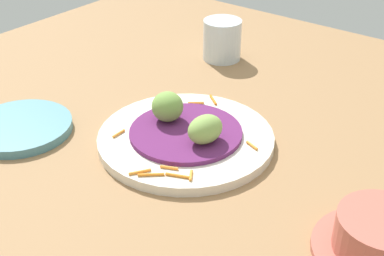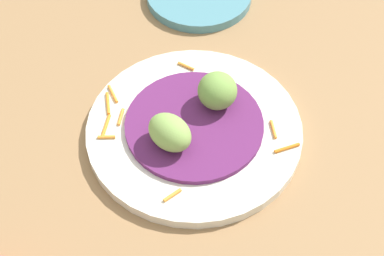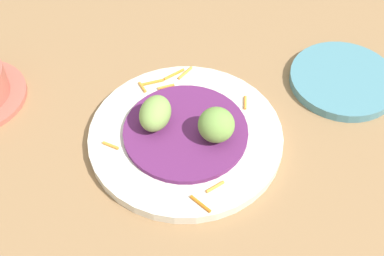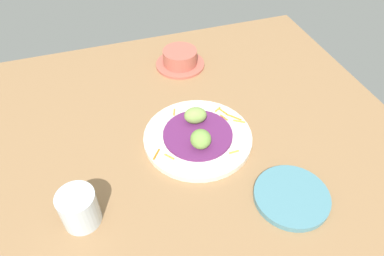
{
  "view_description": "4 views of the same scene",
  "coord_description": "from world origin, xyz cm",
  "px_view_note": "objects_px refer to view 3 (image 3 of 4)",
  "views": [
    {
      "loc": [
        -46.48,
        55.11,
        44.79
      ],
      "look_at": [
        -5.88,
        2.69,
        4.61
      ],
      "focal_mm": 49.52,
      "sensor_mm": 36.0,
      "label": 1
    },
    {
      "loc": [
        -40.05,
        -18.58,
        56.09
      ],
      "look_at": [
        -6.93,
        2.3,
        5.68
      ],
      "focal_mm": 51.89,
      "sensor_mm": 36.0,
      "label": 2
    },
    {
      "loc": [
        -0.37,
        -41.77,
        57.84
      ],
      "look_at": [
        -4.53,
        2.51,
        5.37
      ],
      "focal_mm": 49.46,
      "sensor_mm": 36.0,
      "label": 3
    },
    {
      "loc": [
        50.84,
        -16.66,
        64.7
      ],
      "look_at": [
        -5.17,
        1.72,
        6.3
      ],
      "focal_mm": 33.22,
      "sensor_mm": 36.0,
      "label": 4
    }
  ],
  "objects_px": {
    "main_plate": "(188,137)",
    "guac_scoop_center": "(219,125)",
    "guac_scoop_left": "(158,114)",
    "side_plate_small": "(346,80)"
  },
  "relations": [
    {
      "from": "main_plate",
      "to": "guac_scoop_left",
      "type": "bearing_deg",
      "value": 169.86
    },
    {
      "from": "guac_scoop_left",
      "to": "side_plate_small",
      "type": "xyz_separation_m",
      "value": [
        0.26,
        0.12,
        -0.04
      ]
    },
    {
      "from": "main_plate",
      "to": "guac_scoop_center",
      "type": "xyz_separation_m",
      "value": [
        0.04,
        -0.01,
        0.04
      ]
    },
    {
      "from": "main_plate",
      "to": "guac_scoop_center",
      "type": "bearing_deg",
      "value": -10.14
    },
    {
      "from": "guac_scoop_center",
      "to": "side_plate_small",
      "type": "bearing_deg",
      "value": 37.24
    },
    {
      "from": "guac_scoop_left",
      "to": "guac_scoop_center",
      "type": "height_order",
      "value": "guac_scoop_center"
    },
    {
      "from": "main_plate",
      "to": "guac_scoop_center",
      "type": "distance_m",
      "value": 0.06
    },
    {
      "from": "main_plate",
      "to": "guac_scoop_center",
      "type": "relative_size",
      "value": 5.48
    },
    {
      "from": "guac_scoop_left",
      "to": "side_plate_small",
      "type": "relative_size",
      "value": 0.35
    },
    {
      "from": "guac_scoop_left",
      "to": "guac_scoop_center",
      "type": "distance_m",
      "value": 0.08
    }
  ]
}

